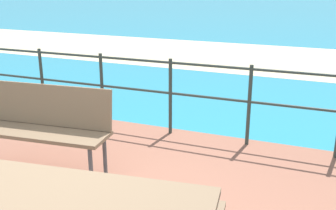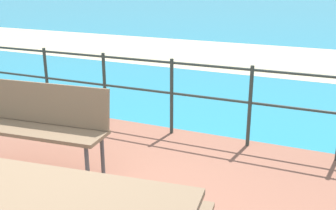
% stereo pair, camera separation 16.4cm
% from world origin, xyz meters
% --- Properties ---
extents(sea_water, '(90.00, 90.00, 0.01)m').
position_xyz_m(sea_water, '(0.00, 40.00, 0.01)').
color(sea_water, teal).
rests_on(sea_water, ground).
extents(beach_strip, '(54.08, 5.45, 0.01)m').
position_xyz_m(beach_strip, '(0.00, 8.36, 0.01)').
color(beach_strip, beige).
rests_on(beach_strip, ground).
extents(park_bench, '(1.51, 0.56, 0.89)m').
position_xyz_m(park_bench, '(-0.83, 1.00, 0.60)').
color(park_bench, '#7A6047').
rests_on(park_bench, patio_paving).
extents(railing_fence, '(5.94, 0.04, 0.97)m').
position_xyz_m(railing_fence, '(0.00, 2.44, 0.66)').
color(railing_fence, '#2D3833').
rests_on(railing_fence, patio_paving).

